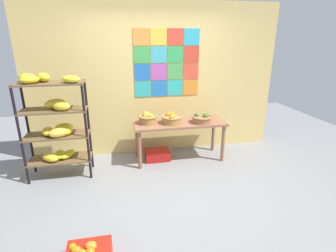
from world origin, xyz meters
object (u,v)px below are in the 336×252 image
Objects in this scene: banana_shelf_unit at (55,121)px; fruit_basket_back_left at (172,118)px; fruit_basket_right at (202,119)px; display_table at (179,127)px; fruit_basket_left at (148,118)px; produce_crate_under_table at (157,155)px.

fruit_basket_back_left is at bearing 5.80° from banana_shelf_unit.
fruit_basket_right is at bearing 2.99° from banana_shelf_unit.
display_table is 4.57× the size of fruit_basket_right.
fruit_basket_left reaches higher than fruit_basket_back_left.
banana_shelf_unit is at bearing -170.64° from produce_crate_under_table.
banana_shelf_unit is at bearing -174.20° from fruit_basket_back_left.
banana_shelf_unit is 4.65× the size of fruit_basket_right.
fruit_basket_back_left is at bearing -10.00° from fruit_basket_left.
fruit_basket_left is (1.39, 0.25, -0.12)m from banana_shelf_unit.
banana_shelf_unit is at bearing -177.01° from fruit_basket_right.
fruit_basket_right is 1.01m from produce_crate_under_table.
banana_shelf_unit reaches higher than display_table.
display_table is at bearing -5.80° from produce_crate_under_table.
produce_crate_under_table is (1.54, 0.25, -0.81)m from banana_shelf_unit.
banana_shelf_unit reaches higher than fruit_basket_back_left.
banana_shelf_unit is 4.57× the size of fruit_basket_back_left.
fruit_basket_left is 0.73× the size of produce_crate_under_table.
produce_crate_under_table is (0.15, 0.00, -0.68)m from fruit_basket_left.
banana_shelf_unit is 1.76m from produce_crate_under_table.
banana_shelf_unit is 1.96m from display_table.
produce_crate_under_table is at bearing 163.31° from fruit_basket_back_left.
fruit_basket_left is at bearing 170.00° from fruit_basket_back_left.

